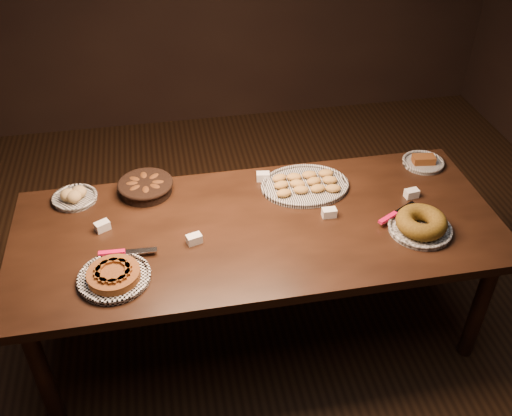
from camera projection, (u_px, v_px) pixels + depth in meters
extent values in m
plane|color=black|center=(258.00, 326.00, 3.27)|extent=(5.00, 5.00, 0.00)
cube|color=black|center=(259.00, 229.00, 2.82)|extent=(2.40, 1.00, 0.05)
cylinder|color=black|center=(42.00, 373.00, 2.60)|extent=(0.08, 0.08, 0.70)
cylinder|color=black|center=(479.00, 307.00, 2.91)|extent=(0.08, 0.08, 0.70)
cylinder|color=black|center=(56.00, 261.00, 3.19)|extent=(0.08, 0.08, 0.70)
cylinder|color=black|center=(419.00, 216.00, 3.50)|extent=(0.08, 0.08, 0.70)
torus|color=white|center=(114.00, 276.00, 2.50)|extent=(0.32, 0.32, 0.02)
cylinder|color=#522A10|center=(114.00, 275.00, 2.49)|extent=(0.24, 0.24, 0.04)
cube|color=#572B0E|center=(128.00, 269.00, 2.48)|extent=(0.02, 0.08, 0.01)
cube|color=#572B0E|center=(125.00, 263.00, 2.51)|extent=(0.06, 0.08, 0.01)
cube|color=#572B0E|center=(118.00, 261.00, 2.52)|extent=(0.08, 0.05, 0.01)
cube|color=#572B0E|center=(109.00, 262.00, 2.52)|extent=(0.08, 0.05, 0.01)
cube|color=#572B0E|center=(101.00, 266.00, 2.50)|extent=(0.07, 0.08, 0.01)
cube|color=#572B0E|center=(98.00, 272.00, 2.47)|extent=(0.02, 0.08, 0.01)
cube|color=#572B0E|center=(100.00, 278.00, 2.44)|extent=(0.06, 0.08, 0.01)
cube|color=#572B0E|center=(108.00, 281.00, 2.43)|extent=(0.08, 0.05, 0.01)
cube|color=#572B0E|center=(117.00, 280.00, 2.43)|extent=(0.08, 0.05, 0.01)
cube|color=#572B0E|center=(125.00, 275.00, 2.45)|extent=(0.07, 0.08, 0.01)
cube|color=#ED0B46|center=(112.00, 253.00, 2.60)|extent=(0.12, 0.03, 0.02)
cube|color=silver|center=(141.00, 251.00, 2.62)|extent=(0.15, 0.04, 0.00)
torus|color=black|center=(305.00, 184.00, 3.05)|extent=(0.38, 0.38, 0.02)
ellipsoid|color=#A0612E|center=(284.00, 193.00, 2.97)|extent=(0.09, 0.06, 0.04)
ellipsoid|color=#A0612E|center=(301.00, 190.00, 2.99)|extent=(0.09, 0.06, 0.04)
ellipsoid|color=#A0612E|center=(318.00, 188.00, 3.00)|extent=(0.09, 0.06, 0.04)
ellipsoid|color=#A0612E|center=(333.00, 188.00, 3.00)|extent=(0.09, 0.07, 0.04)
ellipsoid|color=#A0612E|center=(281.00, 185.00, 3.02)|extent=(0.09, 0.07, 0.04)
ellipsoid|color=#A0612E|center=(297.00, 184.00, 3.03)|extent=(0.09, 0.07, 0.04)
ellipsoid|color=#A0612E|center=(314.00, 181.00, 3.05)|extent=(0.09, 0.07, 0.04)
ellipsoid|color=#A0612E|center=(330.00, 180.00, 3.06)|extent=(0.09, 0.07, 0.04)
ellipsoid|color=#A0612E|center=(279.00, 178.00, 3.08)|extent=(0.09, 0.07, 0.04)
ellipsoid|color=#A0612E|center=(294.00, 177.00, 3.08)|extent=(0.09, 0.06, 0.04)
ellipsoid|color=#A0612E|center=(309.00, 175.00, 3.10)|extent=(0.09, 0.06, 0.04)
ellipsoid|color=#A0612E|center=(326.00, 173.00, 3.11)|extent=(0.09, 0.06, 0.04)
torus|color=black|center=(420.00, 228.00, 2.76)|extent=(0.31, 0.31, 0.02)
torus|color=brown|center=(421.00, 222.00, 2.74)|extent=(0.32, 0.32, 0.09)
cube|color=#ED0B46|center=(388.00, 218.00, 2.81)|extent=(0.12, 0.08, 0.02)
cube|color=silver|center=(405.00, 208.00, 2.87)|extent=(0.15, 0.10, 0.00)
cylinder|color=black|center=(146.00, 187.00, 3.00)|extent=(0.31, 0.31, 0.07)
torus|color=black|center=(145.00, 184.00, 2.99)|extent=(0.29, 0.29, 0.02)
ellipsoid|color=#35180A|center=(158.00, 184.00, 2.99)|extent=(0.09, 0.06, 0.04)
ellipsoid|color=#35180A|center=(154.00, 178.00, 3.04)|extent=(0.10, 0.09, 0.04)
ellipsoid|color=#35180A|center=(144.00, 177.00, 3.04)|extent=(0.05, 0.09, 0.04)
ellipsoid|color=#35180A|center=(135.00, 181.00, 3.02)|extent=(0.10, 0.09, 0.04)
ellipsoid|color=#35180A|center=(132.00, 185.00, 2.98)|extent=(0.09, 0.05, 0.04)
ellipsoid|color=#35180A|center=(135.00, 190.00, 2.95)|extent=(0.10, 0.09, 0.04)
ellipsoid|color=#35180A|center=(146.00, 192.00, 2.94)|extent=(0.05, 0.09, 0.04)
ellipsoid|color=#35180A|center=(155.00, 188.00, 2.96)|extent=(0.10, 0.09, 0.04)
torus|color=white|center=(75.00, 197.00, 2.96)|extent=(0.23, 0.23, 0.02)
ellipsoid|color=tan|center=(68.00, 195.00, 2.93)|extent=(0.08, 0.08, 0.06)
ellipsoid|color=tan|center=(79.00, 192.00, 2.95)|extent=(0.08, 0.08, 0.06)
ellipsoid|color=tan|center=(74.00, 197.00, 2.92)|extent=(0.08, 0.08, 0.06)
torus|color=black|center=(423.00, 162.00, 3.23)|extent=(0.23, 0.23, 0.02)
cube|color=#522A10|center=(424.00, 159.00, 3.22)|extent=(0.13, 0.08, 0.04)
cube|color=white|center=(194.00, 239.00, 2.69)|extent=(0.08, 0.06, 0.04)
cube|color=white|center=(263.00, 176.00, 3.10)|extent=(0.08, 0.05, 0.04)
cube|color=white|center=(329.00, 213.00, 2.85)|extent=(0.07, 0.05, 0.04)
cube|color=white|center=(102.00, 226.00, 2.77)|extent=(0.08, 0.07, 0.04)
cube|color=white|center=(412.00, 193.00, 2.98)|extent=(0.08, 0.05, 0.04)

